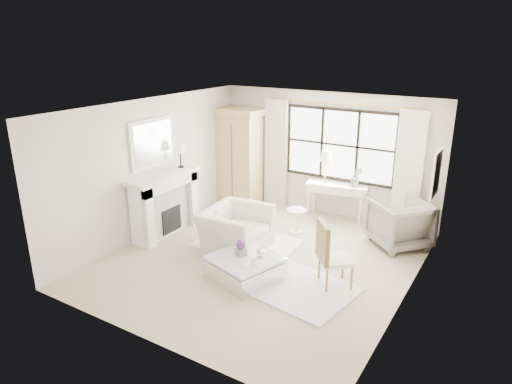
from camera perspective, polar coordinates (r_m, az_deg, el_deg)
floor at (r=8.25m, az=0.71°, el=-8.44°), size 5.50×5.50×0.00m
ceiling at (r=7.42m, az=0.80°, el=10.45°), size 5.50×5.50×0.00m
wall_back at (r=10.10m, az=8.78°, el=4.67°), size 5.00×0.00×5.00m
wall_front at (r=5.71m, az=-13.60°, el=-6.93°), size 5.00×0.00×5.00m
wall_left at (r=9.20m, az=-12.77°, el=3.03°), size 0.00×5.50×5.50m
wall_right at (r=6.88m, az=18.99°, el=-2.94°), size 0.00×5.50×5.50m
window_pane at (r=9.92m, az=10.40°, el=5.81°), size 2.40×0.02×1.50m
window_frame at (r=9.91m, az=10.38°, el=5.80°), size 2.50×0.04×1.50m
curtain_rod at (r=9.71m, az=10.57°, el=10.75°), size 3.30×0.04×0.04m
curtain_left at (r=10.55m, az=2.51°, el=4.83°), size 0.55×0.10×2.47m
curtain_right at (r=9.52m, az=18.52°, el=2.31°), size 0.55×0.10×2.47m
fireplace at (r=9.26m, az=-11.45°, el=-1.33°), size 0.58×1.66×1.26m
mirror_frame at (r=9.07m, az=-12.85°, el=5.99°), size 0.05×1.15×0.95m
mirror_glass at (r=9.04m, az=-12.72°, el=5.97°), size 0.02×1.00×0.80m
art_frame at (r=8.41m, az=21.60°, el=2.10°), size 0.04×0.62×0.82m
art_canvas at (r=8.42m, az=21.47°, el=2.12°), size 0.01×0.52×0.72m
mantel_lamp at (r=9.33m, az=-9.49°, el=5.38°), size 0.22×0.22×0.51m
armoire at (r=10.74m, az=-2.14°, el=4.58°), size 1.14×0.73×2.24m
console_table at (r=10.04m, az=10.02°, el=-1.15°), size 1.36×0.69×0.80m
console_lamp at (r=9.84m, az=8.74°, el=4.35°), size 0.28×0.28×0.69m
orchid_plant at (r=9.72m, az=12.42°, el=1.88°), size 0.30×0.27×0.44m
side_table at (r=9.24m, az=5.09°, el=-3.19°), size 0.40×0.40×0.51m
rug_left at (r=8.84m, az=-1.00°, el=-6.37°), size 1.87×1.35×0.03m
rug_right at (r=7.42m, az=4.95°, el=-11.74°), size 1.95×1.59×0.03m
club_armchair at (r=8.48m, az=-2.60°, el=-4.71°), size 1.13×1.27×0.80m
wingback_chair at (r=9.03m, az=17.48°, el=-3.76°), size 1.37×1.37×0.90m
french_chair at (r=7.41m, az=9.69°, el=-9.38°), size 0.68×0.68×1.08m
coffee_table at (r=7.59m, az=-1.34°, el=-9.47°), size 1.25×1.25×0.38m
planter_box at (r=7.54m, az=-1.90°, el=-7.49°), size 0.19×0.19×0.11m
planter_flowers at (r=7.48m, az=-1.91°, el=-6.56°), size 0.16×0.16×0.16m
pillar_candle at (r=7.25m, az=-0.30°, el=-8.62°), size 0.10×0.10×0.12m
coffee_vase at (r=7.50m, az=0.63°, el=-7.47°), size 0.16×0.16×0.16m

